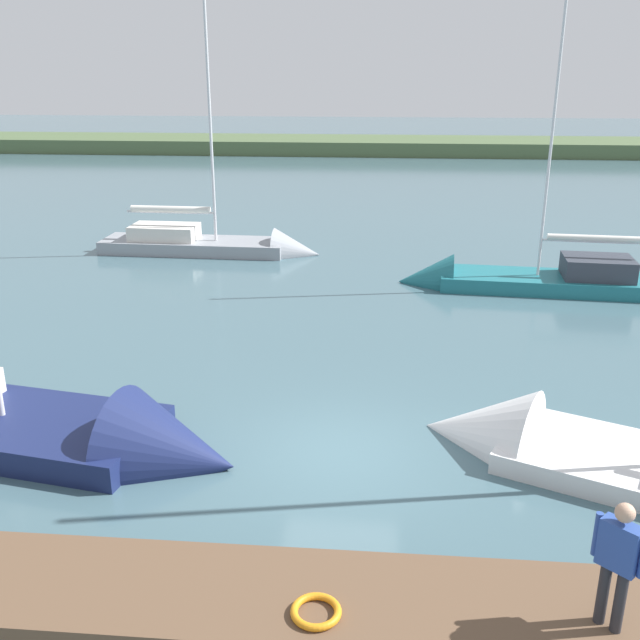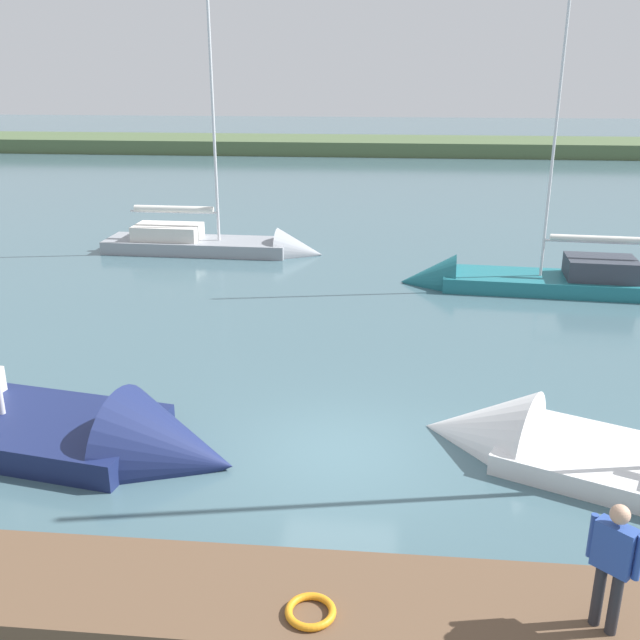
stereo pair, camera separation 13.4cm
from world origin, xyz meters
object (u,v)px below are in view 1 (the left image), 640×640
object	(u,v)px
sailboat_far_right	(516,284)
sailboat_inner_slip	(44,436)
life_ring_buoy	(316,611)
sailboat_near_dock	(223,249)
sailboat_mid_channel	(609,466)
person_on_dock	(618,557)

from	to	relation	value
sailboat_far_right	sailboat_inner_slip	bearing A→B (deg)	50.56
life_ring_buoy	sailboat_inner_slip	world-z (taller)	sailboat_inner_slip
sailboat_inner_slip	sailboat_near_dock	size ratio (longest dim) A/B	1.13
sailboat_inner_slip	sailboat_near_dock	bearing A→B (deg)	99.10
sailboat_inner_slip	sailboat_mid_channel	xyz separation A→B (m)	(-11.27, 0.07, -0.08)
life_ring_buoy	sailboat_mid_channel	xyz separation A→B (m)	(-5.17, -5.15, -0.70)
sailboat_near_dock	person_on_dock	bearing A→B (deg)	-64.21
person_on_dock	sailboat_inner_slip	bearing A→B (deg)	-75.34
sailboat_far_right	sailboat_near_dock	world-z (taller)	sailboat_near_dock
sailboat_near_dock	sailboat_mid_channel	size ratio (longest dim) A/B	1.04
sailboat_mid_channel	person_on_dock	bearing A→B (deg)	97.43
sailboat_inner_slip	sailboat_mid_channel	bearing A→B (deg)	9.55
life_ring_buoy	person_on_dock	world-z (taller)	person_on_dock
sailboat_far_right	person_on_dock	world-z (taller)	sailboat_far_right
life_ring_buoy	sailboat_near_dock	bearing A→B (deg)	-74.61
sailboat_far_right	sailboat_mid_channel	world-z (taller)	sailboat_far_right
sailboat_near_dock	sailboat_far_right	bearing A→B (deg)	-18.16
life_ring_buoy	sailboat_inner_slip	xyz separation A→B (m)	(6.09, -5.23, -0.61)
life_ring_buoy	person_on_dock	distance (m)	3.77
life_ring_buoy	sailboat_mid_channel	distance (m)	7.33
life_ring_buoy	sailboat_inner_slip	bearing A→B (deg)	-40.62
life_ring_buoy	sailboat_mid_channel	bearing A→B (deg)	-135.09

